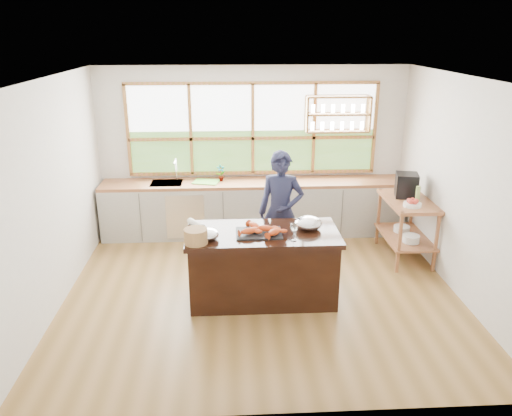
{
  "coord_description": "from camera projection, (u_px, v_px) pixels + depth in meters",
  "views": [
    {
      "loc": [
        -0.39,
        -5.78,
        3.21
      ],
      "look_at": [
        -0.06,
        0.15,
        1.09
      ],
      "focal_mm": 35.0,
      "sensor_mm": 36.0,
      "label": 1
    }
  ],
  "objects": [
    {
      "name": "espresso_machine",
      "position": [
        406.0,
        185.0,
        7.28
      ],
      "size": [
        0.37,
        0.39,
        0.35
      ],
      "primitive_type": "cube",
      "rotation": [
        0.0,
        0.0,
        -0.22
      ],
      "color": "black",
      "rests_on": "right_shelf_unit"
    },
    {
      "name": "ground_plane",
      "position": [
        261.0,
        290.0,
        6.54
      ],
      "size": [
        5.0,
        5.0,
        0.0
      ],
      "primitive_type": "plane",
      "color": "olive"
    },
    {
      "name": "fruit_bowl",
      "position": [
        412.0,
        203.0,
        6.91
      ],
      "size": [
        0.25,
        0.25,
        0.11
      ],
      "color": "white",
      "rests_on": "right_shelf_unit"
    },
    {
      "name": "right_shelf_unit",
      "position": [
        407.0,
        219.0,
        7.29
      ],
      "size": [
        0.62,
        1.1,
        0.9
      ],
      "color": "#9F5A3D",
      "rests_on": "ground_plane"
    },
    {
      "name": "wine_bottle",
      "position": [
        418.0,
        195.0,
        6.98
      ],
      "size": [
        0.08,
        0.08,
        0.26
      ],
      "primitive_type": "cylinder",
      "rotation": [
        0.0,
        0.0,
        0.32
      ],
      "color": "#94B357",
      "rests_on": "right_shelf_unit"
    },
    {
      "name": "slate_board",
      "position": [
        259.0,
        233.0,
        5.99
      ],
      "size": [
        0.55,
        0.4,
        0.02
      ],
      "primitive_type": "cube",
      "rotation": [
        0.0,
        0.0,
        -0.0
      ],
      "color": "black",
      "rests_on": "island"
    },
    {
      "name": "wicker_basket",
      "position": [
        196.0,
        236.0,
        5.7
      ],
      "size": [
        0.27,
        0.27,
        0.17
      ],
      "primitive_type": "cylinder",
      "color": "#A67647",
      "rests_on": "island"
    },
    {
      "name": "lobster_pile",
      "position": [
        261.0,
        230.0,
        5.97
      ],
      "size": [
        0.52,
        0.44,
        0.08
      ],
      "color": "#D2510F",
      "rests_on": "slate_board"
    },
    {
      "name": "potted_plant",
      "position": [
        221.0,
        173.0,
        8.04
      ],
      "size": [
        0.17,
        0.14,
        0.27
      ],
      "primitive_type": "imported",
      "rotation": [
        0.0,
        0.0,
        0.33
      ],
      "color": "slate",
      "rests_on": "back_counter"
    },
    {
      "name": "cook",
      "position": [
        281.0,
        212.0,
        6.83
      ],
      "size": [
        0.69,
        0.53,
        1.71
      ],
      "primitive_type": "imported",
      "rotation": [
        0.0,
        0.0,
        -0.2
      ],
      "color": "#1C1E38",
      "rests_on": "ground_plane"
    },
    {
      "name": "mixing_bowl_left",
      "position": [
        207.0,
        234.0,
        5.83
      ],
      "size": [
        0.28,
        0.28,
        0.13
      ],
      "primitive_type": "ellipsoid",
      "color": "silver",
      "rests_on": "island"
    },
    {
      "name": "parchment_roll",
      "position": [
        196.0,
        224.0,
        6.18
      ],
      "size": [
        0.24,
        0.29,
        0.08
      ],
      "primitive_type": "cylinder",
      "rotation": [
        1.57,
        0.0,
        0.62
      ],
      "color": "white",
      "rests_on": "island"
    },
    {
      "name": "island",
      "position": [
        263.0,
        265.0,
        6.2
      ],
      "size": [
        1.85,
        0.9,
        0.9
      ],
      "color": "black",
      "rests_on": "ground_plane"
    },
    {
      "name": "mixing_bowl_right",
      "position": [
        308.0,
        223.0,
        6.13
      ],
      "size": [
        0.34,
        0.34,
        0.16
      ],
      "primitive_type": "ellipsoid",
      "color": "silver",
      "rests_on": "island"
    },
    {
      "name": "back_counter",
      "position": [
        253.0,
        207.0,
        8.21
      ],
      "size": [
        4.9,
        0.63,
        0.9
      ],
      "color": "#B3B1A9",
      "rests_on": "ground_plane"
    },
    {
      "name": "room_shell",
      "position": [
        261.0,
        150.0,
        6.43
      ],
      "size": [
        5.02,
        4.52,
        2.71
      ],
      "color": "beige",
      "rests_on": "ground_plane"
    },
    {
      "name": "cutting_board",
      "position": [
        206.0,
        182.0,
        8.02
      ],
      "size": [
        0.46,
        0.39,
        0.01
      ],
      "primitive_type": "cube",
      "rotation": [
        0.0,
        0.0,
        -0.26
      ],
      "color": "#5CB237",
      "rests_on": "back_counter"
    },
    {
      "name": "wine_glass",
      "position": [
        294.0,
        228.0,
        5.75
      ],
      "size": [
        0.08,
        0.08,
        0.22
      ],
      "color": "white",
      "rests_on": "island"
    }
  ]
}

